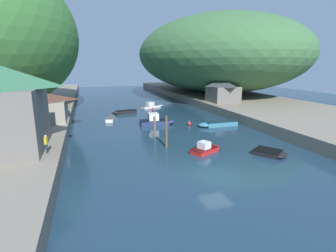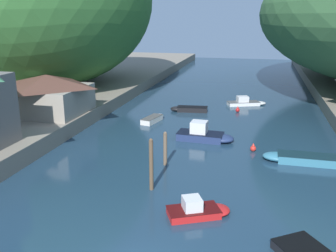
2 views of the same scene
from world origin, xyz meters
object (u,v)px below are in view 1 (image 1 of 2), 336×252
at_px(boathouse_shed, 36,106).
at_px(boat_small_dinghy, 216,124).
at_px(channel_buoy_near, 153,109).
at_px(boat_open_rowboat, 271,153).
at_px(person_on_quay, 46,143).
at_px(right_bank_cottage, 223,89).
at_px(boat_navy_launch, 111,118).
at_px(channel_buoy_far, 189,123).
at_px(boat_yellow_tender, 157,121).
at_px(boat_moored_right, 152,106).
at_px(boat_red_skiff, 207,148).
at_px(boat_cabin_cruiser, 123,112).

xyz_separation_m(boathouse_shed, boat_small_dinghy, (25.54, -4.46, -3.36)).
relative_size(boathouse_shed, channel_buoy_near, 10.93).
xyz_separation_m(boat_open_rowboat, person_on_quay, (-21.90, 2.95, 2.28)).
distance_m(right_bank_cottage, boat_navy_launch, 24.41).
relative_size(right_bank_cottage, boat_navy_launch, 1.43).
bearing_deg(person_on_quay, channel_buoy_far, -46.22).
relative_size(boathouse_shed, boat_small_dinghy, 1.33).
xyz_separation_m(right_bank_cottage, boat_yellow_tender, (-16.94, -9.88, -3.62)).
distance_m(boat_open_rowboat, person_on_quay, 22.22).
bearing_deg(right_bank_cottage, boat_moored_right, 154.93).
relative_size(channel_buoy_near, channel_buoy_far, 0.99).
bearing_deg(boat_open_rowboat, boathouse_shed, -71.06).
relative_size(boat_small_dinghy, channel_buoy_far, 8.14).
bearing_deg(boat_yellow_tender, boat_open_rowboat, 26.83).
height_order(boat_red_skiff, boat_moored_right, boat_moored_right).
height_order(boat_small_dinghy, boat_moored_right, boat_moored_right).
relative_size(boat_cabin_cruiser, person_on_quay, 2.86).
relative_size(boat_open_rowboat, channel_buoy_far, 5.02).
bearing_deg(boathouse_shed, boat_yellow_tender, -2.11).
bearing_deg(boat_yellow_tender, person_on_quay, -41.42).
bearing_deg(boat_navy_launch, boat_small_dinghy, -19.12).
distance_m(boathouse_shed, boat_yellow_tender, 17.46).
distance_m(boat_red_skiff, person_on_quay, 16.06).
distance_m(boathouse_shed, boat_navy_launch, 11.97).
distance_m(boat_moored_right, channel_buoy_near, 4.27).
bearing_deg(boat_small_dinghy, boat_yellow_tender, 65.39).
xyz_separation_m(boat_open_rowboat, channel_buoy_near, (-5.37, 29.54, 0.04)).
height_order(boathouse_shed, boat_moored_right, boathouse_shed).
bearing_deg(channel_buoy_near, boat_open_rowboat, -79.70).
bearing_deg(channel_buoy_near, channel_buoy_far, -80.87).
distance_m(boat_yellow_tender, channel_buoy_near, 12.33).
xyz_separation_m(boat_cabin_cruiser, person_on_quay, (-10.37, -25.40, 2.23)).
xyz_separation_m(boat_small_dinghy, boat_moored_right, (-5.10, 20.10, 0.02)).
relative_size(boathouse_shed, boat_cabin_cruiser, 1.72).
xyz_separation_m(boat_navy_launch, boat_cabin_cruiser, (2.92, 5.43, 0.00)).
distance_m(boat_open_rowboat, channel_buoy_near, 30.03).
xyz_separation_m(right_bank_cottage, boat_open_rowboat, (-9.24, -27.32, -3.92)).
xyz_separation_m(boat_navy_launch, channel_buoy_near, (9.09, 6.62, -0.01)).
relative_size(boat_open_rowboat, channel_buoy_near, 5.08).
bearing_deg(right_bank_cottage, boat_open_rowboat, -108.68).
bearing_deg(boat_red_skiff, channel_buoy_far, 140.62).
relative_size(boat_navy_launch, channel_buoy_near, 5.53).
relative_size(boat_navy_launch, boat_yellow_tender, 0.75).
bearing_deg(boat_red_skiff, boat_navy_launch, 177.07).
bearing_deg(boathouse_shed, boat_navy_launch, 25.00).
relative_size(boathouse_shed, person_on_quay, 4.93).
height_order(channel_buoy_near, channel_buoy_far, channel_buoy_far).
relative_size(boat_navy_launch, channel_buoy_far, 5.47).
distance_m(boathouse_shed, boat_moored_right, 25.95).
xyz_separation_m(right_bank_cottage, channel_buoy_near, (-14.61, 2.22, -3.88)).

